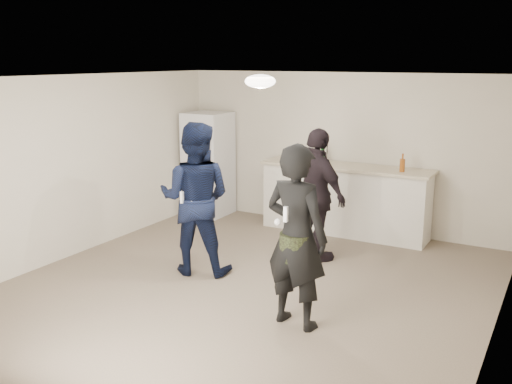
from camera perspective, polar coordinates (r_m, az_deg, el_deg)
The scene contains 21 objects.
floor at distance 7.01m, azimuth -0.81°, elevation -9.52°, with size 6.00×6.00×0.00m, color #6B5B4C.
ceiling at distance 6.47m, azimuth -0.88°, elevation 11.37°, with size 6.00×6.00×0.00m, color silver.
wall_back at distance 9.30m, azimuth 8.48°, elevation 4.05°, with size 6.00×6.00×0.00m, color beige.
wall_front at distance 4.40m, azimuth -20.98°, elevation -7.08°, with size 6.00×6.00×0.00m, color beige.
wall_left at distance 8.32m, azimuth -17.48°, elevation 2.51°, with size 6.00×6.00×0.00m, color beige.
wall_right at distance 5.80m, azimuth 23.41°, elevation -2.47°, with size 6.00×6.00×0.00m, color beige.
counter at distance 9.06m, azimuth 8.86°, elevation -0.88°, with size 2.60×0.56×1.05m, color silver.
counter_top at distance 8.95m, azimuth 8.98°, elevation 2.51°, with size 2.68×0.64×0.04m, color beige.
fridge at distance 10.05m, azimuth -4.77°, elevation 2.82°, with size 0.70×0.70×1.80m, color white.
fridge_handle at distance 9.53m, azimuth -4.66°, elevation 4.68°, with size 0.02×0.02×0.60m, color silver.
ceiling_dome at distance 6.73m, azimuth 0.42°, elevation 11.01°, with size 0.36×0.36×0.16m, color white.
shaker at distance 9.06m, azimuth 6.23°, elevation 3.40°, with size 0.08×0.08×0.17m, color #B6B5BA.
man at distance 7.27m, azimuth -6.08°, elevation -0.67°, with size 0.95×0.74×1.95m, color #0D1739.
woman at distance 5.78m, azimuth 4.05°, elevation -4.48°, with size 0.70×0.46×1.91m, color black.
camo_shorts at distance 5.82m, azimuth 4.04°, elevation -5.46°, with size 0.34×0.34×0.28m, color #2C3A1A.
spectator at distance 7.71m, azimuth 6.12°, elevation -0.37°, with size 1.06×0.44×1.82m, color black.
remote_man at distance 7.03m, azimuth -7.41°, elevation -0.54°, with size 0.04×0.04×0.15m, color white.
nunchuk_man at distance 7.00m, azimuth -6.46°, elevation -1.17°, with size 0.07×0.07×0.07m, color white.
remote_woman at distance 5.48m, azimuth 2.99°, elevation -2.24°, with size 0.04×0.04×0.15m, color white.
nunchuk_woman at distance 5.58m, azimuth 2.19°, elevation -3.03°, with size 0.07×0.07×0.07m, color white.
bottle_cluster at distance 8.95m, azimuth 8.44°, elevation 3.34°, with size 1.62×0.24×0.25m.
Camera 1 is at (3.24, -5.59, 2.71)m, focal length 40.00 mm.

